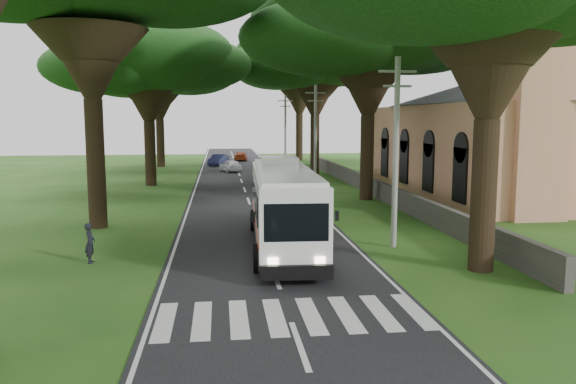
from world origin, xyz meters
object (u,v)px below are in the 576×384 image
Objects in this scene: pole_mid at (315,135)px; distant_car_b at (219,160)px; pole_near at (396,149)px; pole_far at (285,130)px; pedestrian at (90,243)px; coach_bus at (284,205)px; distant_car_a at (230,166)px; church at (496,126)px; distant_car_c at (240,156)px.

pole_mid is 24.30m from distant_car_b.
pole_far is at bearing 90.00° from pole_near.
distant_car_b is (-7.51, 2.84, -3.50)m from pole_far.
pole_far reaches higher than pedestrian.
distant_car_b is at bearing 96.15° from coach_bus.
distant_car_a is 0.92× the size of distant_car_b.
pole_mid is 24.76m from pedestrian.
coach_bus reaches higher than pedestrian.
distant_car_a is (-18.66, 19.11, -4.26)m from church.
church is 3.00× the size of pole_far.
coach_bus reaches higher than distant_car_b.
pedestrian is (-24.67, -16.76, -4.14)m from church.
church is 3.00× the size of pole_near.
coach_bus is at bearing 174.00° from pole_near.
pole_far is at bearing -1.85° from distant_car_b.
coach_bus is 3.18× the size of distant_car_a.
distant_car_c is (-4.70, 9.86, -3.56)m from pole_far.
pole_far is 2.02× the size of distant_car_b.
coach_bus is 2.94× the size of distant_car_b.
coach_bus reaches higher than distant_car_c.
distant_car_c is at bearing 92.35° from coach_bus.
church is at bearing -63.18° from pole_far.
distant_car_b is (-19.87, 27.30, -4.23)m from church.
coach_bus is 34.22m from distant_car_a.
church reaches higher than pedestrian.
pole_mid and pole_far have the same top height.
pole_far is 8.76m from distant_car_b.
pedestrian reaches higher than distant_car_c.
distant_car_c is at bearing -114.30° from distant_car_a.
distant_car_a is (-6.30, -5.35, -3.53)m from pole_far.
church reaches higher than distant_car_c.
distant_car_a is (-6.30, 14.65, -3.53)m from pole_mid.
pole_mid reaches higher than distant_car_c.
church is 22.96m from coach_bus.
distant_car_c is (-4.70, 49.86, -3.56)m from pole_near.
pole_far reaches higher than distant_car_a.
coach_bus is (-17.06, -15.05, -3.08)m from church.
pole_far is 5.20× the size of pedestrian.
coach_bus is at bearing 74.40° from distant_car_a.
distant_car_a is (-1.60, 34.16, -1.18)m from coach_bus.
distant_car_b is at bearing 99.94° from pole_near.
pole_mid is 5.20× the size of pedestrian.
pole_mid is at bearing 78.81° from coach_bus.
distant_car_b is 44.32m from pedestrian.
pole_mid is 20.20m from coach_bus.
pole_near is 2.19× the size of distant_car_a.
distant_car_a is 8.27m from distant_car_b.
pole_far is at bearing 116.82° from church.
church is 15.61× the size of pedestrian.
church is 2.07× the size of coach_bus.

